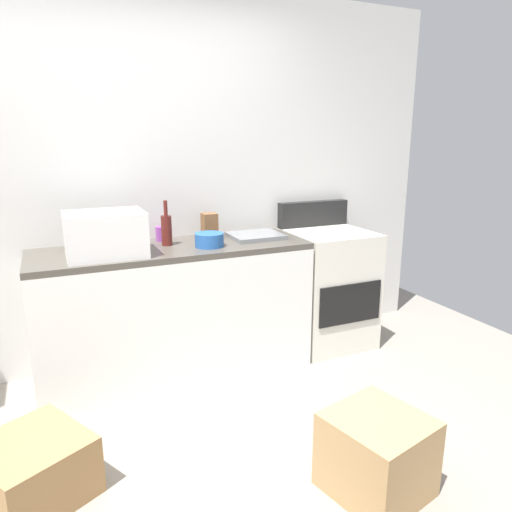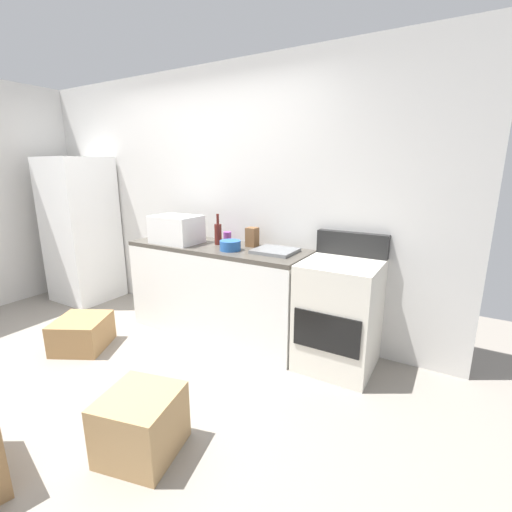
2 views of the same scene
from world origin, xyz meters
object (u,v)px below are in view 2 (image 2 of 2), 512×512
(mixing_bowl, at_px, (230,245))
(refrigerator, at_px, (81,230))
(stove_oven, at_px, (339,313))
(cardboard_box_small, at_px, (82,333))
(knife_block, at_px, (252,237))
(coffee_mug, at_px, (227,237))
(cardboard_box_large, at_px, (141,424))
(wine_bottle, at_px, (218,233))
(microwave, at_px, (177,229))

(mixing_bowl, bearing_deg, refrigerator, 178.64)
(stove_oven, xyz_separation_m, cardboard_box_small, (-2.12, -0.92, -0.32))
(stove_oven, xyz_separation_m, knife_block, (-0.92, 0.14, 0.52))
(coffee_mug, distance_m, cardboard_box_large, 1.95)
(cardboard_box_small, bearing_deg, stove_oven, 23.32)
(knife_block, xyz_separation_m, mixing_bowl, (-0.08, -0.25, -0.04))
(stove_oven, height_order, coffee_mug, stove_oven)
(stove_oven, height_order, wine_bottle, wine_bottle)
(refrigerator, distance_m, microwave, 1.63)
(microwave, distance_m, coffee_mug, 0.51)
(stove_oven, relative_size, wine_bottle, 3.67)
(microwave, bearing_deg, mixing_bowl, -0.88)
(refrigerator, xyz_separation_m, cardboard_box_small, (1.15, -0.86, -0.73))
(coffee_mug, bearing_deg, refrigerator, -172.90)
(refrigerator, height_order, wine_bottle, refrigerator)
(cardboard_box_small, bearing_deg, wine_bottle, 47.49)
(wine_bottle, xyz_separation_m, mixing_bowl, (0.25, -0.15, -0.06))
(coffee_mug, height_order, mixing_bowl, coffee_mug)
(wine_bottle, bearing_deg, refrigerator, -177.26)
(cardboard_box_large, bearing_deg, refrigerator, 150.70)
(wine_bottle, height_order, cardboard_box_small, wine_bottle)
(cardboard_box_large, bearing_deg, coffee_mug, 108.39)
(wine_bottle, relative_size, cardboard_box_large, 0.72)
(stove_oven, distance_m, mixing_bowl, 1.11)
(refrigerator, height_order, knife_block, refrigerator)
(mixing_bowl, relative_size, cardboard_box_large, 0.45)
(refrigerator, height_order, microwave, refrigerator)
(knife_block, bearing_deg, cardboard_box_small, -138.93)
(coffee_mug, height_order, knife_block, knife_block)
(stove_oven, bearing_deg, mixing_bowl, -173.78)
(stove_oven, relative_size, microwave, 2.39)
(wine_bottle, distance_m, cardboard_box_large, 1.85)
(stove_oven, relative_size, cardboard_box_large, 2.63)
(coffee_mug, height_order, cardboard_box_large, coffee_mug)
(wine_bottle, bearing_deg, mixing_bowl, -31.60)
(coffee_mug, height_order, cardboard_box_small, coffee_mug)
(coffee_mug, bearing_deg, wine_bottle, -89.87)
(knife_block, bearing_deg, coffee_mug, 169.55)
(mixing_bowl, bearing_deg, cardboard_box_small, -144.31)
(coffee_mug, xyz_separation_m, mixing_bowl, (0.25, -0.31, -0.00))
(cardboard_box_large, bearing_deg, wine_bottle, 110.08)
(microwave, relative_size, mixing_bowl, 2.42)
(microwave, bearing_deg, knife_block, 17.80)
(mixing_bowl, xyz_separation_m, cardboard_box_small, (-1.12, -0.81, -0.80))
(mixing_bowl, bearing_deg, cardboard_box_large, -77.06)
(refrigerator, height_order, cardboard_box_small, refrigerator)
(microwave, bearing_deg, cardboard_box_small, -120.12)
(microwave, relative_size, cardboard_box_small, 1.02)
(knife_block, bearing_deg, cardboard_box_large, -81.78)
(microwave, distance_m, cardboard_box_large, 1.91)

